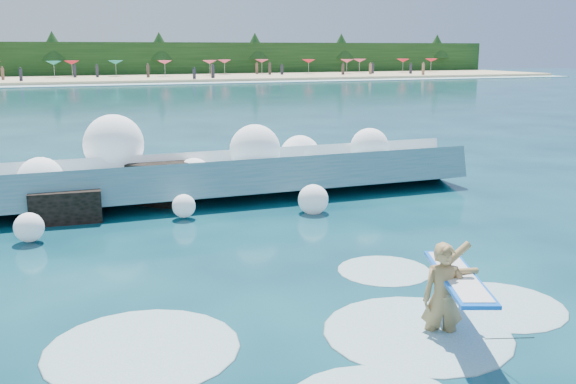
# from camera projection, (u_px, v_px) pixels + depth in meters

# --- Properties ---
(ground) EXTENTS (200.00, 200.00, 0.00)m
(ground) POSITION_uv_depth(u_px,v_px,m) (249.00, 289.00, 11.23)
(ground) COLOR #072B3B
(ground) RESTS_ON ground
(beach) EXTENTS (140.00, 20.00, 0.40)m
(beach) POSITION_uv_depth(u_px,v_px,m) (65.00, 80.00, 82.24)
(beach) COLOR tan
(beach) RESTS_ON ground
(wet_band) EXTENTS (140.00, 5.00, 0.08)m
(wet_band) POSITION_uv_depth(u_px,v_px,m) (69.00, 85.00, 72.25)
(wet_band) COLOR silver
(wet_band) RESTS_ON ground
(treeline) EXTENTS (140.00, 4.00, 5.00)m
(treeline) POSITION_uv_depth(u_px,v_px,m) (61.00, 60.00, 90.84)
(treeline) COLOR black
(treeline) RESTS_ON ground
(breaking_wave) EXTENTS (18.70, 2.88, 1.61)m
(breaking_wave) POSITION_uv_depth(u_px,v_px,m) (145.00, 182.00, 17.44)
(breaking_wave) COLOR teal
(breaking_wave) RESTS_ON ground
(rock_cluster) EXTENTS (8.22, 3.09, 1.29)m
(rock_cluster) POSITION_uv_depth(u_px,v_px,m) (49.00, 197.00, 16.32)
(rock_cluster) COLOR black
(rock_cluster) RESTS_ON ground
(surfer_with_board) EXTENTS (1.32, 2.88, 1.69)m
(surfer_with_board) POSITION_uv_depth(u_px,v_px,m) (447.00, 294.00, 9.32)
(surfer_with_board) COLOR #A5804D
(surfer_with_board) RESTS_ON ground
(wave_spray) EXTENTS (15.10, 4.80, 2.40)m
(wave_spray) POSITION_uv_depth(u_px,v_px,m) (143.00, 162.00, 17.37)
(wave_spray) COLOR white
(wave_spray) RESTS_ON ground
(surf_foam) EXTENTS (9.41, 6.24, 0.14)m
(surf_foam) POSITION_uv_depth(u_px,v_px,m) (356.00, 336.00, 9.40)
(surf_foam) COLOR silver
(surf_foam) RESTS_ON ground
(beach_umbrellas) EXTENTS (114.24, 5.73, 0.50)m
(beach_umbrellas) POSITION_uv_depth(u_px,v_px,m) (62.00, 63.00, 83.90)
(beach_umbrellas) COLOR #DC4065
(beach_umbrellas) RESTS_ON ground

